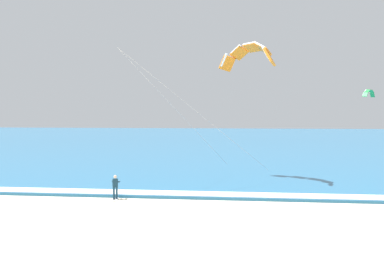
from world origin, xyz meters
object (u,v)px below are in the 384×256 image
(kitesurfer, at_px, (115,186))
(kite_distant, at_px, (369,92))
(surfboard, at_px, (115,199))
(kite_primary, at_px, (249,54))

(kitesurfer, bearing_deg, kite_distant, 53.64)
(surfboard, xyz_separation_m, kitesurfer, (-0.00, 0.02, 0.91))
(kitesurfer, distance_m, kite_distant, 51.47)
(surfboard, bearing_deg, kite_primary, 43.22)
(kitesurfer, xyz_separation_m, kite_distant, (30.10, 40.89, 8.40))
(surfboard, bearing_deg, kitesurfer, 95.91)
(kite_distant, bearing_deg, kite_primary, -122.83)
(kite_distant, bearing_deg, surfboard, -126.34)
(surfboard, relative_size, kite_primary, 0.12)
(kite_primary, bearing_deg, surfboard, -136.78)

